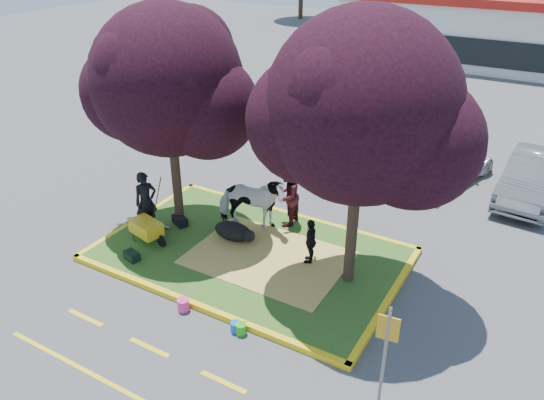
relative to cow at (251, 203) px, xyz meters
The scene contains 31 objects.
ground 1.64m from the cow, 60.23° to the right, with size 90.00×90.00×0.00m, color #424244.
median_island 1.59m from the cow, 60.23° to the right, with size 8.00×5.00×0.15m, color #2B5019.
curb_near 3.86m from the cow, 80.24° to the right, with size 8.30×0.16×0.15m, color yellow.
curb_far 1.86m from the cow, 66.65° to the left, with size 8.30×0.16×0.15m, color yellow.
curb_left 3.74m from the cow, 162.14° to the right, with size 0.16×5.30×0.15m, color yellow.
curb_right 4.93m from the cow, 13.25° to the right, with size 0.16×5.30×0.15m, color yellow.
straw_bedding 1.87m from the cow, 41.95° to the right, with size 4.20×3.00×0.01m, color #D5BC57.
tree_purple_left 4.04m from the cow, 161.23° to the right, with size 5.06×4.20×6.51m.
tree_purple_right 5.10m from the cow, 14.64° to the right, with size 5.30×4.40×6.82m.
fire_lane_stripe_a 5.58m from the cow, 104.42° to the right, with size 1.10×0.12×0.01m, color yellow.
fire_lane_stripe_b 5.44m from the cow, 83.18° to the right, with size 1.10×0.12×0.01m, color yellow.
fire_lane_stripe_c 6.01m from the cow, 63.61° to the right, with size 1.10×0.12×0.01m, color yellow.
fire_lane_long 6.62m from the cow, 84.43° to the right, with size 6.00×0.10×0.01m, color yellow.
retail_building 27.03m from the cow, 84.40° to the left, with size 20.40×8.40×4.40m.
cow is the anchor object (origin of this frame).
calf 0.99m from the cow, 101.15° to the right, with size 1.20×0.68×0.52m, color black.
handler 3.09m from the cow, 149.79° to the right, with size 0.67×0.44×1.85m, color black.
visitor_a 1.14m from the cow, 45.56° to the left, with size 0.92×0.72×1.90m, color #45131D.
visitor_b 2.43m from the cow, 16.55° to the right, with size 0.77×0.32×1.31m, color black.
wheelbarrow 3.10m from the cow, 136.32° to the right, with size 1.74×0.79×0.66m.
gear_bag_dark 2.33m from the cow, 156.28° to the right, with size 0.54×0.29×0.27m, color black.
gear_bag_green 3.70m from the cow, 122.70° to the right, with size 0.45×0.28×0.24m, color black.
sign_post 7.42m from the cow, 39.54° to the right, with size 0.39×0.07×2.76m.
bucket_green 4.55m from the cow, 61.06° to the right, with size 0.26×0.26×0.27m, color green.
bucket_pink 4.03m from the cow, 82.75° to the right, with size 0.29×0.29×0.32m, color #F33693.
bucket_blue 4.49m from the cow, 62.78° to the right, with size 0.24×0.24×0.26m, color blue.
car_black 10.49m from the cow, 128.44° to the left, with size 1.45×3.60×1.23m, color black.
car_silver 8.52m from the cow, 113.05° to the left, with size 1.25×3.59×1.18m, color #9EA1A6.
car_red 7.15m from the cow, 87.64° to the left, with size 2.01×4.36×1.21m, color #AA180E.
car_white 8.01m from the cow, 58.34° to the left, with size 1.77×4.35×1.26m, color white.
car_grey 9.73m from the cow, 43.97° to the left, with size 1.64×4.70×1.55m, color slate.
Camera 1 is at (6.81, -10.54, 8.37)m, focal length 35.00 mm.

